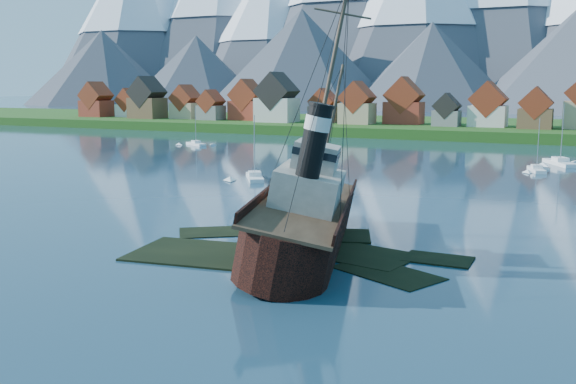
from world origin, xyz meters
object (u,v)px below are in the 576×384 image
at_px(tugboat_wreck, 305,215).
at_px(sailboat_a, 255,178).
at_px(sailboat_c, 196,144).
at_px(sailboat_e, 560,164).
at_px(sailboat_f, 537,170).

xyz_separation_m(tugboat_wreck, sailboat_a, (-25.94, 38.20, -3.02)).
height_order(tugboat_wreck, sailboat_a, tugboat_wreck).
bearing_deg(sailboat_c, sailboat_e, -61.84).
bearing_deg(tugboat_wreck, sailboat_a, 108.12).
height_order(tugboat_wreck, sailboat_c, tugboat_wreck).
bearing_deg(tugboat_wreck, sailboat_e, 60.43).
bearing_deg(sailboat_f, sailboat_c, 152.76).
bearing_deg(sailboat_e, sailboat_f, -132.22).
bearing_deg(sailboat_c, tugboat_wreck, -110.12).
height_order(tugboat_wreck, sailboat_f, tugboat_wreck).
bearing_deg(sailboat_a, tugboat_wreck, -88.82).
relative_size(sailboat_c, sailboat_f, 1.03).
bearing_deg(sailboat_f, sailboat_e, 58.32).
height_order(tugboat_wreck, sailboat_e, tugboat_wreck).
relative_size(sailboat_a, sailboat_c, 1.08).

